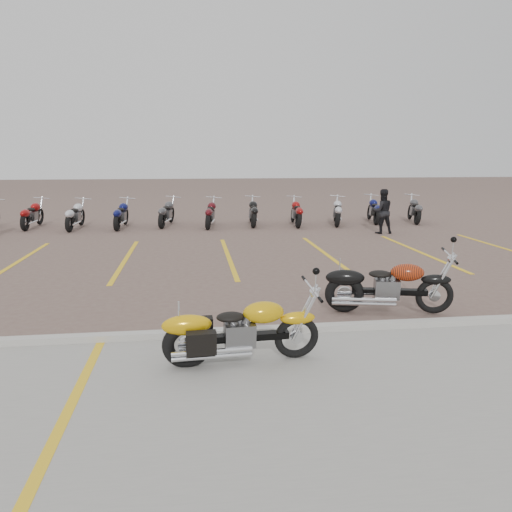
{
  "coord_description": "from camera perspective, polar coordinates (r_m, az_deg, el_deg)",
  "views": [
    {
      "loc": [
        -0.94,
        -9.13,
        2.68
      ],
      "look_at": [
        0.28,
        0.33,
        0.75
      ],
      "focal_mm": 35.0,
      "sensor_mm": 36.0,
      "label": 1
    }
  ],
  "objects": [
    {
      "name": "ground",
      "position": [
        9.56,
        -1.4,
        -4.84
      ],
      "size": [
        100.0,
        100.0,
        0.0
      ],
      "primitive_type": "plane",
      "color": "#6F594F",
      "rests_on": "ground"
    },
    {
      "name": "curb",
      "position": [
        7.65,
        0.18,
        -8.58
      ],
      "size": [
        60.0,
        0.18,
        0.12
      ],
      "primitive_type": "cube",
      "color": "#ADAAA3",
      "rests_on": "ground"
    },
    {
      "name": "flame_cruiser",
      "position": [
        8.85,
        14.59,
        -3.57
      ],
      "size": [
        2.14,
        0.61,
        0.89
      ],
      "rotation": [
        0.09,
        0.0,
        -0.22
      ],
      "color": "black",
      "rests_on": "ground"
    },
    {
      "name": "parking_stripes",
      "position": [
        13.43,
        -3.17,
        -0.07
      ],
      "size": [
        38.0,
        5.5,
        0.01
      ],
      "primitive_type": null,
      "color": "gold",
      "rests_on": "ground"
    },
    {
      "name": "person_b",
      "position": [
        17.88,
        14.22,
        4.97
      ],
      "size": [
        0.77,
        0.62,
        1.54
      ],
      "primitive_type": "imported",
      "rotation": [
        0.0,
        0.0,
        3.1
      ],
      "color": "black",
      "rests_on": "ground"
    },
    {
      "name": "yellow_cruiser",
      "position": [
        6.55,
        -2.05,
        -8.74
      ],
      "size": [
        2.06,
        0.34,
        0.85
      ],
      "rotation": [
        0.13,
        0.0,
        0.06
      ],
      "color": "black",
      "rests_on": "ground"
    },
    {
      "name": "apron_stripe",
      "position": [
        5.51,
        -21.76,
        -18.4
      ],
      "size": [
        0.12,
        5.0,
        0.0
      ],
      "primitive_type": "cube",
      "color": "gold",
      "rests_on": "concrete_apron"
    },
    {
      "name": "bg_bike_row",
      "position": [
        19.28,
        -5.37,
        5.06
      ],
      "size": [
        17.42,
        2.07,
        1.1
      ],
      "color": "black",
      "rests_on": "ground"
    },
    {
      "name": "concrete_apron",
      "position": [
        5.43,
        3.81,
        -18.12
      ],
      "size": [
        60.0,
        5.0,
        0.01
      ],
      "primitive_type": "cube",
      "color": "#9E9B93",
      "rests_on": "ground"
    }
  ]
}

